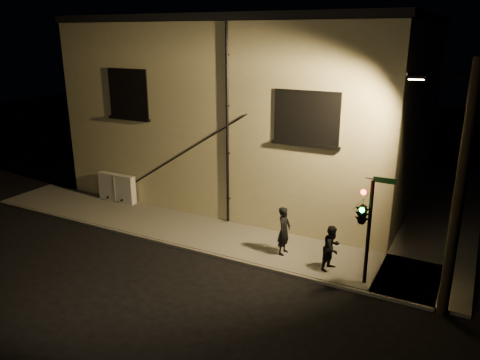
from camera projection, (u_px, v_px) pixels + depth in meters
The scene contains 8 objects.
ground at pixel (232, 260), 17.26m from camera, with size 90.00×90.00×0.00m, color black.
sidewalk at pixel (305, 224), 20.40m from camera, with size 21.00×16.00×0.12m.
building at pixel (264, 104), 24.86m from camera, with size 16.20×12.23×8.80m.
utility_cabinet at pixel (117, 188), 22.83m from camera, with size 2.07×0.35×1.36m, color silver.
pedestrian_a at pixel (284, 231), 17.27m from camera, with size 0.67×0.44×1.84m, color black.
pedestrian_b at pixel (332, 248), 16.15m from camera, with size 0.79×0.61×1.62m, color black.
traffic_signal at pixel (363, 212), 14.75m from camera, with size 1.20×2.15×3.68m.
streetlamp_pole at pixel (457, 187), 12.92m from camera, with size 2.03×1.40×7.45m.
Camera 1 is at (7.57, -13.62, 8.01)m, focal length 35.00 mm.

